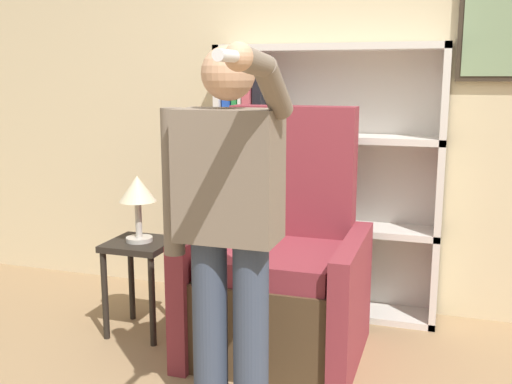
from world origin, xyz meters
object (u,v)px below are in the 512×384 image
(armchair, at_px, (280,277))
(person_standing, at_px, (228,220))
(bookcase, at_px, (304,183))
(side_table, at_px, (140,261))
(table_lamp, at_px, (138,194))

(armchair, xyz_separation_m, person_standing, (0.00, -0.80, 0.50))
(bookcase, height_order, side_table, bookcase)
(person_standing, bearing_deg, table_lamp, 137.80)
(bookcase, height_order, armchair, bookcase)
(armchair, relative_size, side_table, 2.40)
(armchair, height_order, side_table, armchair)
(side_table, relative_size, table_lamp, 1.44)
(bookcase, distance_m, side_table, 1.13)
(person_standing, xyz_separation_m, table_lamp, (-0.83, 0.76, -0.08))
(side_table, xyz_separation_m, table_lamp, (0.00, 0.00, 0.40))
(person_standing, relative_size, table_lamp, 4.19)
(bookcase, xyz_separation_m, armchair, (0.02, -0.64, -0.41))
(armchair, bearing_deg, table_lamp, -177.24)
(bookcase, distance_m, table_lamp, 1.06)
(armchair, relative_size, person_standing, 0.83)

